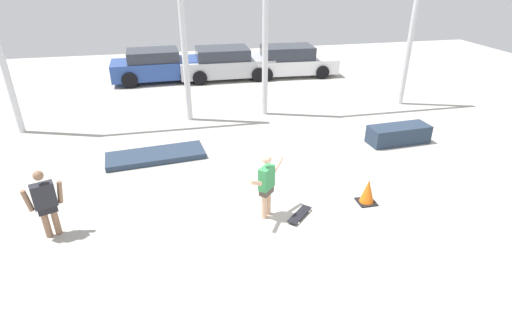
# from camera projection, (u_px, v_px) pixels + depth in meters

# --- Properties ---
(ground_plane) EXTENTS (36.00, 36.00, 0.00)m
(ground_plane) POSITION_uv_depth(u_px,v_px,m) (273.00, 220.00, 8.51)
(ground_plane) COLOR #B2ADA3
(skateboarder) EXTENTS (0.98, 0.99, 1.47)m
(skateboarder) POSITION_uv_depth(u_px,v_px,m) (267.00, 183.00, 8.29)
(skateboarder) COLOR #DBAD89
(skateboarder) RESTS_ON ground_plane
(skateboard) EXTENTS (0.69, 0.68, 0.08)m
(skateboard) POSITION_uv_depth(u_px,v_px,m) (300.00, 214.00, 8.59)
(skateboard) COLOR black
(skateboard) RESTS_ON ground_plane
(grind_box) EXTENTS (1.88, 0.80, 0.53)m
(grind_box) POSITION_uv_depth(u_px,v_px,m) (398.00, 134.00, 12.00)
(grind_box) COLOR #28384C
(grind_box) RESTS_ON ground_plane
(manual_pad) EXTENTS (2.76, 1.28, 0.16)m
(manual_pad) POSITION_uv_depth(u_px,v_px,m) (156.00, 156.00, 11.12)
(manual_pad) COLOR #28384C
(manual_pad) RESTS_ON ground_plane
(canopy_support_left) EXTENTS (5.55, 0.20, 6.27)m
(canopy_support_left) POSITION_uv_depth(u_px,v_px,m) (88.00, 4.00, 11.64)
(canopy_support_left) COLOR silver
(canopy_support_left) RESTS_ON ground_plane
(parked_car_blue) EXTENTS (4.08, 2.05, 1.40)m
(parked_car_blue) POSITION_uv_depth(u_px,v_px,m) (157.00, 66.00, 17.93)
(parked_car_blue) COLOR #284793
(parked_car_blue) RESTS_ON ground_plane
(parked_car_silver) EXTENTS (4.26, 2.05, 1.39)m
(parked_car_silver) POSITION_uv_depth(u_px,v_px,m) (225.00, 63.00, 18.38)
(parked_car_silver) COLOR #B7BABF
(parked_car_silver) RESTS_ON ground_plane
(parked_car_white) EXTENTS (4.35, 2.01, 1.38)m
(parked_car_white) POSITION_uv_depth(u_px,v_px,m) (289.00, 61.00, 18.80)
(parked_car_white) COLOR white
(parked_car_white) RESTS_ON ground_plane
(bystander) EXTENTS (0.71, 0.35, 1.46)m
(bystander) POSITION_uv_depth(u_px,v_px,m) (45.00, 202.00, 7.71)
(bystander) COLOR #8C664C
(bystander) RESTS_ON ground_plane
(traffic_cone) EXTENTS (0.41, 0.41, 0.59)m
(traffic_cone) POSITION_uv_depth(u_px,v_px,m) (368.00, 192.00, 9.00)
(traffic_cone) COLOR black
(traffic_cone) RESTS_ON ground_plane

